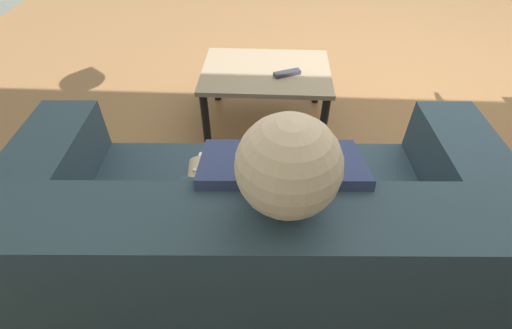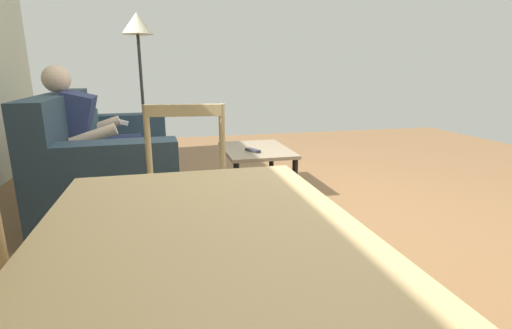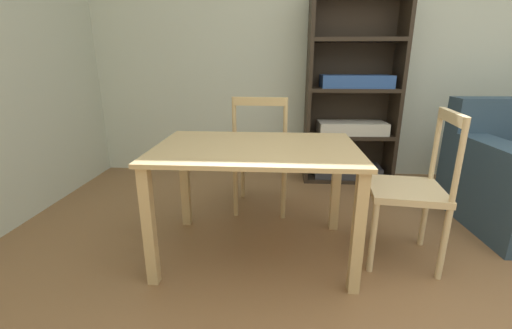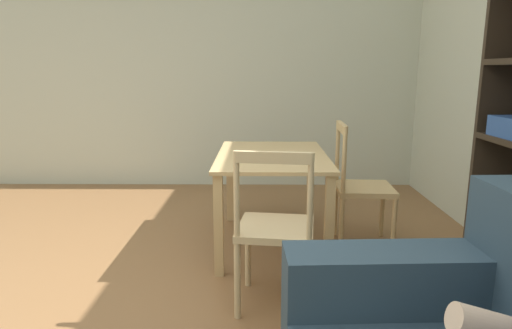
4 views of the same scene
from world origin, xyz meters
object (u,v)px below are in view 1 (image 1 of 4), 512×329
object	(u,v)px
person_lounging	(276,220)
coffee_table	(266,77)
tv_remote	(287,73)
couch	(256,252)

from	to	relation	value
person_lounging	coffee_table	size ratio (longest dim) A/B	1.39
coffee_table	tv_remote	xyz separation A→B (m)	(-0.13, 0.06, 0.07)
couch	person_lounging	world-z (taller)	person_lounging
person_lounging	coffee_table	distance (m)	1.41
coffee_table	tv_remote	size ratio (longest dim) A/B	4.82
couch	person_lounging	bearing A→B (deg)	143.08
couch	person_lounging	xyz separation A→B (m)	(-0.07, 0.05, 0.26)
couch	coffee_table	world-z (taller)	couch
couch	coffee_table	distance (m)	1.33
person_lounging	coffee_table	xyz separation A→B (m)	(0.07, -1.38, -0.25)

